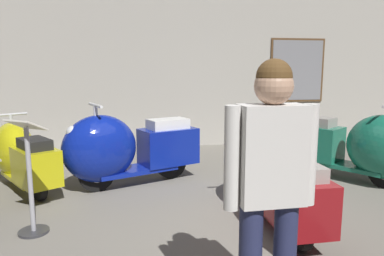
% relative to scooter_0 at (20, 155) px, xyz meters
% --- Properties ---
extents(ground_plane, '(60.00, 60.00, 0.00)m').
position_rel_scooter_0_xyz_m(ground_plane, '(2.18, -1.77, -0.44)').
color(ground_plane, slate).
extents(showroom_back_wall, '(18.00, 0.24, 3.30)m').
position_rel_scooter_0_xyz_m(showroom_back_wall, '(2.20, 2.38, 1.21)').
color(showroom_back_wall, '#ADA89E').
rests_on(showroom_back_wall, ground).
extents(scooter_0, '(1.24, 1.55, 0.96)m').
position_rel_scooter_0_xyz_m(scooter_0, '(0.00, 0.00, 0.00)').
color(scooter_0, black).
rests_on(scooter_0, ground).
extents(scooter_1, '(1.88, 1.18, 1.12)m').
position_rel_scooter_0_xyz_m(scooter_1, '(1.31, -0.15, 0.07)').
color(scooter_1, black).
rests_on(scooter_1, ground).
extents(scooter_2, '(0.54, 1.62, 0.99)m').
position_rel_scooter_0_xyz_m(scooter_2, '(2.86, -1.44, 0.01)').
color(scooter_2, black).
rests_on(scooter_2, ground).
extents(scooter_3, '(1.46, 1.76, 1.10)m').
position_rel_scooter_0_xyz_m(scooter_3, '(4.50, -0.43, 0.06)').
color(scooter_3, black).
rests_on(scooter_3, ground).
extents(visitor_0, '(0.54, 0.26, 1.59)m').
position_rel_scooter_0_xyz_m(visitor_0, '(2.25, -2.96, 0.48)').
color(visitor_0, black).
rests_on(visitor_0, ground).
extents(info_stanchion, '(0.39, 0.36, 1.09)m').
position_rel_scooter_0_xyz_m(info_stanchion, '(0.52, -1.41, 0.02)').
color(info_stanchion, '#333338').
rests_on(info_stanchion, ground).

